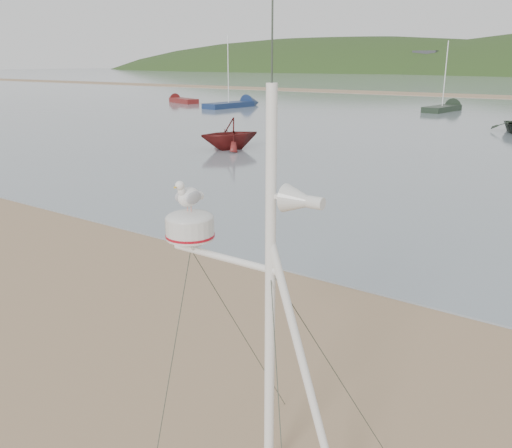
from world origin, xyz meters
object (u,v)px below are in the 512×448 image
Objects in this scene: sailboat_blue_near at (242,104)px; sailboat_dark_mid at (450,107)px; dinghy_red_far at (178,100)px; boat_red at (229,119)px; mast_rig at (262,376)px.

sailboat_dark_mid is at bearing 22.25° from sailboat_blue_near.
dinghy_red_far is at bearing 177.85° from sailboat_blue_near.
sailboat_blue_near is (-16.24, 22.64, -1.29)m from boat_red.
sailboat_blue_near is at bearing -2.15° from dinghy_red_far.
boat_red is at bearing -94.22° from sailboat_dark_mid.
mast_rig is 50.89m from sailboat_blue_near.
mast_rig is 49.63m from sailboat_dark_mid.
mast_rig is 57.20m from dinghy_red_far.
sailboat_dark_mid is at bearing 14.59° from dinghy_red_far.
mast_rig is at bearing -52.76° from sailboat_blue_near.
dinghy_red_far is (-27.70, -7.21, -0.01)m from sailboat_dark_mid.
mast_rig is 0.89× the size of dinghy_red_far.
sailboat_dark_mid is at bearing 115.07° from boat_red.
sailboat_blue_near reaches higher than boat_red.
sailboat_dark_mid is 0.90× the size of sailboat_blue_near.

